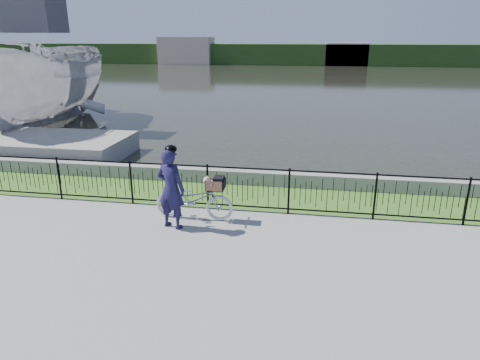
# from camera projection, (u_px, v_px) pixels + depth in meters

# --- Properties ---
(ground) EXTENTS (120.00, 120.00, 0.00)m
(ground) POSITION_uv_depth(u_px,v_px,m) (236.00, 239.00, 9.09)
(ground) COLOR gray
(ground) RESTS_ON ground
(grass_strip) EXTENTS (60.00, 2.00, 0.01)m
(grass_strip) POSITION_uv_depth(u_px,v_px,m) (253.00, 196.00, 11.52)
(grass_strip) COLOR #3E6B21
(grass_strip) RESTS_ON ground
(water) EXTENTS (120.00, 120.00, 0.00)m
(water) POSITION_uv_depth(u_px,v_px,m) (298.00, 82.00, 39.93)
(water) COLOR black
(water) RESTS_ON ground
(quay_wall) EXTENTS (60.00, 0.30, 0.40)m
(quay_wall) POSITION_uv_depth(u_px,v_px,m) (258.00, 178.00, 12.39)
(quay_wall) COLOR gray
(quay_wall) RESTS_ON ground
(fence) EXTENTS (14.00, 0.06, 1.15)m
(fence) POSITION_uv_depth(u_px,v_px,m) (248.00, 189.00, 10.40)
(fence) COLOR black
(fence) RESTS_ON ground
(far_treeline) EXTENTS (120.00, 6.00, 3.00)m
(far_treeline) POSITION_uv_depth(u_px,v_px,m) (305.00, 54.00, 64.69)
(far_treeline) COLOR #26451A
(far_treeline) RESTS_ON ground
(far_building_left) EXTENTS (8.00, 4.00, 4.00)m
(far_building_left) POSITION_uv_depth(u_px,v_px,m) (186.00, 51.00, 65.48)
(far_building_left) COLOR #B6A592
(far_building_left) RESTS_ON ground
(far_building_right) EXTENTS (6.00, 3.00, 3.20)m
(far_building_right) POSITION_uv_depth(u_px,v_px,m) (346.00, 54.00, 62.31)
(far_building_right) COLOR #B6A592
(far_building_right) RESTS_ON ground
(bicycle_rig) EXTENTS (1.85, 0.64, 1.09)m
(bicycle_rig) POSITION_uv_depth(u_px,v_px,m) (194.00, 199.00, 9.99)
(bicycle_rig) COLOR silver
(bicycle_rig) RESTS_ON ground
(cyclist) EXTENTS (0.76, 0.61, 1.90)m
(cyclist) POSITION_uv_depth(u_px,v_px,m) (171.00, 188.00, 9.40)
(cyclist) COLOR #181438
(cyclist) RESTS_ON ground
(boat_near) EXTENTS (5.41, 10.92, 5.84)m
(boat_near) POSITION_uv_depth(u_px,v_px,m) (44.00, 83.00, 18.95)
(boat_near) COLOR #A5A5A5
(boat_near) RESTS_ON water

